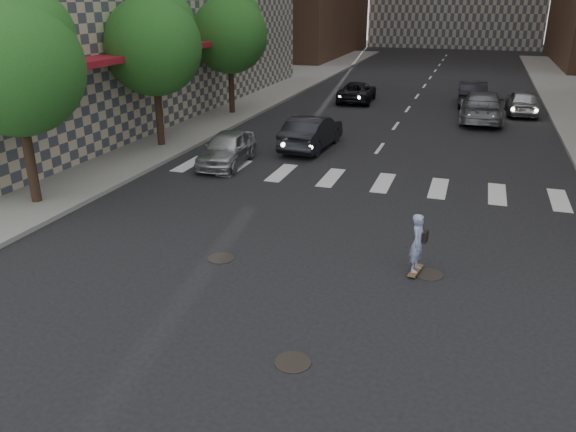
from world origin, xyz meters
name	(u,v)px	position (x,y,z in m)	size (l,w,h in m)	color
ground	(277,291)	(0.00, 0.00, 0.00)	(160.00, 160.00, 0.00)	black
sidewalk_left	(165,106)	(-14.50, 20.00, 0.07)	(13.00, 80.00, 0.15)	gray
tree_a	(17,60)	(-9.45, 3.14, 4.65)	(4.20, 4.20, 6.60)	#382619
tree_b	(156,41)	(-9.45, 11.14, 4.65)	(4.20, 4.20, 6.60)	#382619
tree_c	(231,31)	(-9.45, 19.14, 4.65)	(4.20, 4.20, 6.60)	#382619
manhole_a	(293,362)	(1.20, -2.50, 0.01)	(0.70, 0.70, 0.02)	black
manhole_b	(221,258)	(-2.00, 1.20, 0.01)	(0.70, 0.70, 0.02)	black
manhole_c	(429,274)	(3.30, 2.00, 0.01)	(0.70, 0.70, 0.02)	black
skateboarder	(418,243)	(2.98, 1.98, 0.83)	(0.45, 0.81, 1.58)	brown
silver_sedan	(227,148)	(-5.50, 9.43, 0.68)	(1.61, 3.99, 1.36)	#B2B5B9
traffic_car_a	(312,132)	(-2.95, 13.00, 0.75)	(1.60, 4.58, 1.51)	black
traffic_car_b	(482,106)	(4.26, 21.70, 0.82)	(2.31, 5.68, 1.65)	slate
traffic_car_c	(357,92)	(-3.53, 25.61, 0.64)	(2.12, 4.60, 1.28)	black
traffic_car_d	(523,102)	(6.50, 24.52, 0.73)	(1.73, 4.30, 1.46)	#A1A3A8
traffic_car_e	(472,93)	(3.63, 26.56, 0.77)	(1.63, 4.68, 1.54)	black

